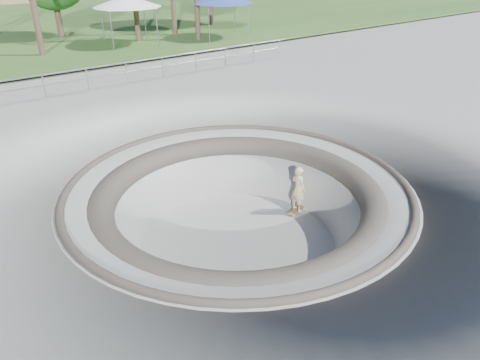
{
  "coord_description": "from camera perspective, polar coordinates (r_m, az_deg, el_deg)",
  "views": [
    {
      "loc": [
        -7.23,
        -9.83,
        6.48
      ],
      "look_at": [
        0.45,
        0.49,
        -0.1
      ],
      "focal_mm": 35.0,
      "sensor_mm": 36.0,
      "label": 1
    }
  ],
  "objects": [
    {
      "name": "ground",
      "position": [
        13.82,
        -0.28,
        -0.88
      ],
      "size": [
        180.0,
        180.0,
        0.0
      ],
      "primitive_type": "plane",
      "color": "#9D9E98",
      "rests_on": "ground"
    },
    {
      "name": "skateboard",
      "position": [
        16.38,
        6.96,
        -3.63
      ],
      "size": [
        0.86,
        0.38,
        0.09
      ],
      "color": "olive",
      "rests_on": "ground"
    },
    {
      "name": "skate_bowl",
      "position": [
        14.76,
        -0.26,
        -7.17
      ],
      "size": [
        14.0,
        14.0,
        4.1
      ],
      "color": "#9D9E98",
      "rests_on": "ground"
    },
    {
      "name": "skater",
      "position": [
        15.97,
        7.12,
        -1.07
      ],
      "size": [
        0.41,
        0.61,
        1.63
      ],
      "primitive_type": "imported",
      "rotation": [
        0.0,
        0.0,
        1.53
      ],
      "color": "#CBB883",
      "rests_on": "skateboard"
    },
    {
      "name": "safety_railing",
      "position": [
        23.71,
        -18.13,
        11.64
      ],
      "size": [
        25.0,
        0.06,
        1.03
      ],
      "color": "gray",
      "rests_on": "ground"
    },
    {
      "name": "canopy_white",
      "position": [
        33.28,
        -13.64,
        20.42
      ],
      "size": [
        6.09,
        6.09,
        3.13
      ],
      "color": "gray",
      "rests_on": "ground"
    }
  ]
}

